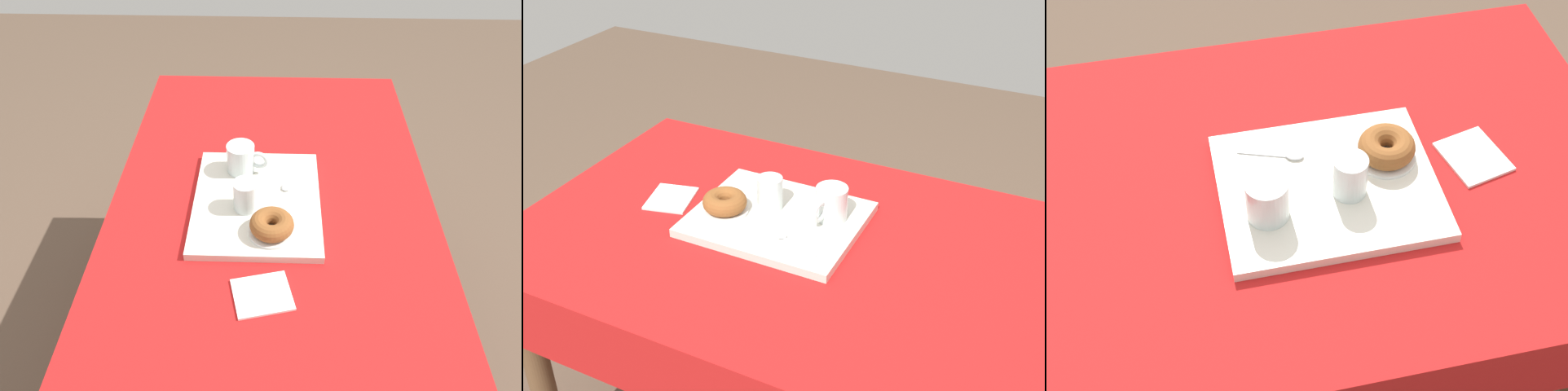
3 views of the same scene
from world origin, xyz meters
The scene contains 9 objects.
ground_plane centered at (0.00, 0.00, 0.00)m, with size 6.00×6.00×0.00m, color brown.
dining_table centered at (0.00, 0.00, 0.62)m, with size 1.26×0.84×0.73m.
serving_tray centered at (0.05, -0.04, 0.74)m, with size 0.39×0.32×0.02m, color silver.
tea_mug_left centered at (-0.07, -0.08, 0.78)m, with size 0.07×0.11×0.08m.
water_glass_near centered at (0.08, -0.07, 0.78)m, with size 0.06×0.06×0.08m.
donut_plate_left centered at (0.17, 0.00, 0.75)m, with size 0.11×0.11×0.01m, color white.
sugar_donut_left centered at (0.17, 0.00, 0.77)m, with size 0.11×0.11×0.04m, color brown.
teaspoon_near centered at (-0.01, 0.04, 0.75)m, with size 0.12×0.06×0.01m.
paper_napkin centered at (0.34, -0.02, 0.73)m, with size 0.10×0.12×0.01m, color white.
Camera 1 is at (0.99, 0.00, 1.59)m, focal length 34.07 mm.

